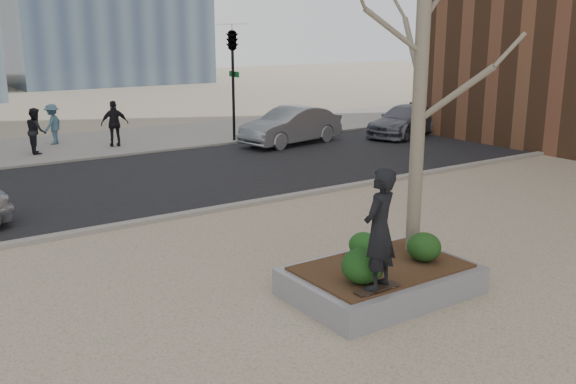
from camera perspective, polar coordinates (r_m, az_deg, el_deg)
ground at (r=10.32m, az=4.02°, el=-10.23°), size 120.00×120.00×0.00m
street at (r=18.80m, az=-15.16°, el=0.64°), size 60.00×8.00×0.02m
far_sidewalk at (r=25.40m, az=-20.44°, el=3.68°), size 60.00×6.00×0.02m
planter at (r=10.83m, az=8.24°, el=-7.83°), size 3.00×2.00×0.45m
planter_mulch at (r=10.75m, az=8.29°, el=-6.62°), size 2.70×1.70×0.04m
sycamore_tree at (r=10.98m, az=11.78°, el=11.45°), size 2.80×2.80×6.60m
shrub_left at (r=9.91m, az=6.65°, el=-6.53°), size 0.66×0.66×0.56m
shrub_middle at (r=11.06m, az=6.72°, el=-4.67°), size 0.50×0.50×0.43m
shrub_right at (r=11.02m, az=12.00°, el=-4.80°), size 0.57×0.57×0.49m
skateboard at (r=9.79m, az=7.93°, el=-8.63°), size 0.78×0.22×0.08m
skateboarder at (r=9.46m, az=8.13°, el=-3.31°), size 0.78×0.65×1.83m
car_silver at (r=24.54m, az=0.27°, el=5.92°), size 4.45×2.23×1.40m
car_third at (r=26.95m, az=10.34°, el=6.25°), size 4.56×3.00×1.23m
pedestrian_a at (r=24.24m, az=-21.49°, el=5.09°), size 0.68×0.84×1.61m
pedestrian_b at (r=26.05m, az=-20.20°, el=5.68°), size 1.09×1.11×1.53m
pedestrian_c at (r=24.82m, az=-15.15°, el=5.88°), size 1.06×0.60×1.71m
traffic_light_far at (r=25.27m, az=-4.90°, el=9.60°), size 0.60×2.48×4.50m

